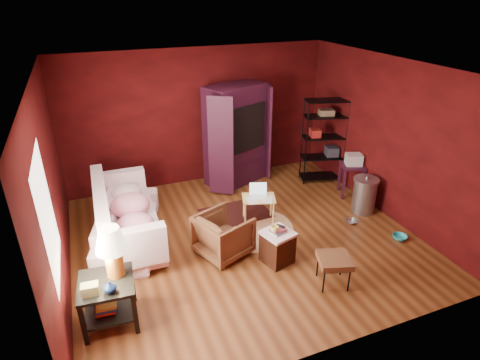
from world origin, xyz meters
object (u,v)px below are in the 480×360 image
object	(u,v)px
laptop_desk	(259,200)
tv_armoire	(236,134)
armchair	(223,233)
hamper	(277,246)
wire_shelving	(324,137)
sofa	(127,218)
side_table	(109,268)

from	to	relation	value
laptop_desk	tv_armoire	distance (m)	1.83
armchair	hamper	size ratio (longest dim) A/B	1.25
armchair	wire_shelving	size ratio (longest dim) A/B	0.42
sofa	wire_shelving	world-z (taller)	wire_shelving
sofa	armchair	size ratio (longest dim) A/B	2.81
sofa	side_table	xyz separation A→B (m)	(-0.39, -1.71, 0.36)
wire_shelving	hamper	bearing A→B (deg)	-118.65
sofa	laptop_desk	xyz separation A→B (m)	(2.24, -0.27, 0.02)
hamper	tv_armoire	world-z (taller)	tv_armoire
sofa	hamper	bearing A→B (deg)	-110.26
sofa	laptop_desk	size ratio (longest dim) A/B	3.00
sofa	side_table	world-z (taller)	side_table
side_table	wire_shelving	size ratio (longest dim) A/B	0.72
sofa	wire_shelving	distance (m)	4.33
side_table	wire_shelving	bearing A→B (deg)	28.58
sofa	laptop_desk	world-z (taller)	sofa
laptop_desk	wire_shelving	xyz separation A→B (m)	(1.98, 1.06, 0.55)
hamper	laptop_desk	bearing A→B (deg)	79.88
side_table	wire_shelving	world-z (taller)	wire_shelving
tv_armoire	laptop_desk	bearing A→B (deg)	-120.17
hamper	laptop_desk	distance (m)	1.20
laptop_desk	tv_armoire	world-z (taller)	tv_armoire
wire_shelving	armchair	bearing A→B (deg)	-133.12
laptop_desk	wire_shelving	size ratio (longest dim) A/B	0.40
hamper	tv_armoire	size ratio (longest dim) A/B	0.29
sofa	hamper	size ratio (longest dim) A/B	3.52
sofa	armchair	distance (m)	1.64
armchair	hamper	bearing A→B (deg)	-146.71
wire_shelving	side_table	bearing A→B (deg)	-135.71
sofa	hamper	distance (m)	2.49
side_table	tv_armoire	xyz separation A→B (m)	(2.87, 3.14, 0.31)
tv_armoire	wire_shelving	distance (m)	1.85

